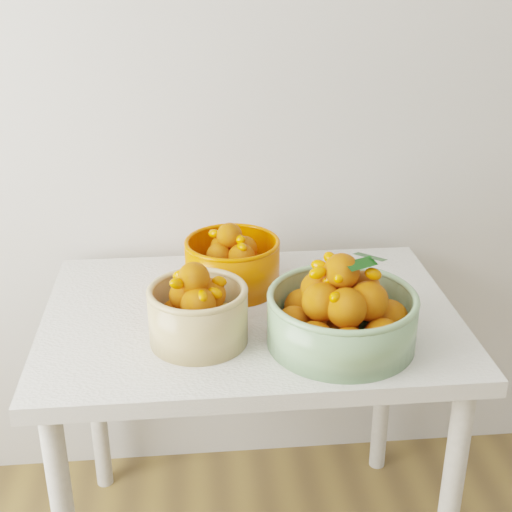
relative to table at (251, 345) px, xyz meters
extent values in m
cube|color=beige|center=(0.27, 0.40, 0.70)|extent=(4.00, 0.04, 2.70)
cube|color=silver|center=(0.00, 0.00, 0.08)|extent=(1.00, 0.70, 0.04)
cylinder|color=silver|center=(0.44, -0.29, -0.30)|extent=(0.05, 0.05, 0.71)
cylinder|color=silver|center=(-0.44, 0.29, -0.30)|extent=(0.05, 0.05, 0.71)
cylinder|color=silver|center=(0.44, 0.29, -0.30)|extent=(0.05, 0.05, 0.71)
cylinder|color=tan|center=(-0.13, -0.12, 0.16)|extent=(0.28, 0.28, 0.13)
torus|color=tan|center=(-0.13, -0.12, 0.22)|extent=(0.28, 0.28, 0.02)
sphere|color=#D1660C|center=(-0.07, -0.13, 0.15)|extent=(0.08, 0.08, 0.08)
sphere|color=#D1660C|center=(-0.11, -0.07, 0.15)|extent=(0.08, 0.08, 0.08)
sphere|color=#D65305|center=(-0.18, -0.09, 0.15)|extent=(0.08, 0.08, 0.08)
sphere|color=#D65305|center=(-0.18, -0.15, 0.15)|extent=(0.07, 0.07, 0.07)
sphere|color=#D65305|center=(-0.11, -0.18, 0.15)|extent=(0.08, 0.08, 0.08)
sphere|color=#D65305|center=(-0.13, -0.12, 0.15)|extent=(0.07, 0.07, 0.07)
sphere|color=#D65305|center=(-0.10, -0.11, 0.20)|extent=(0.07, 0.07, 0.07)
sphere|color=#D65305|center=(-0.16, -0.11, 0.20)|extent=(0.07, 0.07, 0.07)
sphere|color=#D65305|center=(-0.13, -0.15, 0.20)|extent=(0.08, 0.08, 0.08)
sphere|color=#D65305|center=(-0.13, -0.12, 0.25)|extent=(0.07, 0.07, 0.07)
ellipsoid|color=#E15F00|center=(-0.16, -0.12, 0.26)|extent=(0.04, 0.03, 0.03)
ellipsoid|color=#E15F00|center=(-0.14, -0.10, 0.24)|extent=(0.04, 0.04, 0.04)
ellipsoid|color=#E15F00|center=(-0.17, -0.15, 0.25)|extent=(0.05, 0.04, 0.04)
ellipsoid|color=#E15F00|center=(-0.12, -0.17, 0.23)|extent=(0.04, 0.04, 0.04)
ellipsoid|color=#E15F00|center=(-0.08, -0.11, 0.24)|extent=(0.04, 0.04, 0.04)
ellipsoid|color=#E15F00|center=(-0.09, -0.14, 0.22)|extent=(0.05, 0.04, 0.04)
ellipsoid|color=#E15F00|center=(-0.13, -0.13, 0.26)|extent=(0.04, 0.04, 0.03)
ellipsoid|color=#E15F00|center=(-0.13, -0.08, 0.22)|extent=(0.03, 0.04, 0.04)
cylinder|color=#79A070|center=(0.19, -0.16, 0.15)|extent=(0.42, 0.42, 0.12)
torus|color=#79A070|center=(0.19, -0.16, 0.21)|extent=(0.43, 0.43, 0.02)
sphere|color=#D65305|center=(0.29, -0.17, 0.15)|extent=(0.09, 0.09, 0.09)
sphere|color=#D65305|center=(0.26, -0.09, 0.15)|extent=(0.08, 0.08, 0.08)
sphere|color=#D65305|center=(0.19, -0.06, 0.15)|extent=(0.08, 0.08, 0.08)
sphere|color=#D65305|center=(0.11, -0.09, 0.15)|extent=(0.08, 0.08, 0.08)
sphere|color=#D65305|center=(0.08, -0.16, 0.15)|extent=(0.08, 0.08, 0.08)
sphere|color=#D65305|center=(0.11, -0.24, 0.15)|extent=(0.08, 0.08, 0.08)
sphere|color=#D65305|center=(0.18, -0.27, 0.15)|extent=(0.08, 0.08, 0.08)
sphere|color=#D65305|center=(0.26, -0.24, 0.15)|extent=(0.08, 0.08, 0.08)
sphere|color=#D65305|center=(0.19, -0.16, 0.15)|extent=(0.08, 0.08, 0.08)
sphere|color=#D65305|center=(0.24, -0.14, 0.22)|extent=(0.08, 0.08, 0.08)
sphere|color=#D65305|center=(0.19, -0.11, 0.22)|extent=(0.08, 0.08, 0.08)
sphere|color=#D65305|center=(0.14, -0.13, 0.22)|extent=(0.08, 0.08, 0.08)
sphere|color=#D65305|center=(0.14, -0.19, 0.22)|extent=(0.09, 0.09, 0.09)
sphere|color=#D65305|center=(0.18, -0.22, 0.22)|extent=(0.09, 0.09, 0.09)
sphere|color=#D65305|center=(0.24, -0.20, 0.22)|extent=(0.09, 0.09, 0.09)
sphere|color=#D65305|center=(0.18, -0.16, 0.27)|extent=(0.08, 0.08, 0.08)
ellipsoid|color=#E15F00|center=(0.13, -0.17, 0.27)|extent=(0.04, 0.03, 0.04)
ellipsoid|color=#E15F00|center=(0.14, -0.13, 0.27)|extent=(0.05, 0.05, 0.03)
ellipsoid|color=#E15F00|center=(0.16, -0.10, 0.24)|extent=(0.04, 0.05, 0.03)
ellipsoid|color=#E15F00|center=(0.19, -0.15, 0.25)|extent=(0.03, 0.04, 0.04)
ellipsoid|color=#E15F00|center=(0.25, -0.17, 0.27)|extent=(0.05, 0.03, 0.04)
ellipsoid|color=#E15F00|center=(0.16, -0.17, 0.26)|extent=(0.05, 0.04, 0.04)
ellipsoid|color=#E15F00|center=(0.19, -0.15, 0.26)|extent=(0.04, 0.05, 0.04)
ellipsoid|color=#E15F00|center=(0.19, -0.16, 0.27)|extent=(0.03, 0.04, 0.03)
ellipsoid|color=#E15F00|center=(0.20, -0.11, 0.26)|extent=(0.04, 0.05, 0.04)
ellipsoid|color=#E15F00|center=(0.17, -0.09, 0.27)|extent=(0.04, 0.05, 0.03)
ellipsoid|color=#E15F00|center=(0.18, -0.18, 0.27)|extent=(0.05, 0.05, 0.04)
ellipsoid|color=#E15F00|center=(0.19, -0.16, 0.28)|extent=(0.04, 0.05, 0.03)
ellipsoid|color=#E15F00|center=(0.16, -0.23, 0.24)|extent=(0.04, 0.05, 0.04)
ellipsoid|color=#E15F00|center=(0.19, -0.22, 0.24)|extent=(0.03, 0.05, 0.05)
cylinder|color=#E44F00|center=(-0.03, 0.14, 0.16)|extent=(0.29, 0.29, 0.13)
torus|color=#E44F00|center=(-0.03, 0.14, 0.22)|extent=(0.29, 0.29, 0.01)
sphere|color=#D65305|center=(0.04, 0.14, 0.14)|extent=(0.07, 0.07, 0.07)
sphere|color=#D65305|center=(0.01, 0.20, 0.14)|extent=(0.07, 0.07, 0.07)
sphere|color=#D65305|center=(-0.07, 0.20, 0.14)|extent=(0.07, 0.07, 0.07)
sphere|color=#D65305|center=(-0.11, 0.14, 0.14)|extent=(0.07, 0.07, 0.07)
sphere|color=#D65305|center=(-0.07, 0.08, 0.14)|extent=(0.07, 0.07, 0.07)
sphere|color=#D65305|center=(0.00, 0.08, 0.14)|extent=(0.07, 0.07, 0.07)
sphere|color=#D65305|center=(-0.03, 0.14, 0.14)|extent=(0.07, 0.07, 0.07)
sphere|color=#D65305|center=(0.00, 0.16, 0.19)|extent=(0.06, 0.06, 0.06)
sphere|color=#D65305|center=(-0.06, 0.17, 0.19)|extent=(0.07, 0.07, 0.07)
sphere|color=#D65305|center=(-0.07, 0.12, 0.19)|extent=(0.06, 0.06, 0.06)
sphere|color=#D65305|center=(-0.01, 0.10, 0.19)|extent=(0.07, 0.07, 0.07)
sphere|color=#D65305|center=(-0.04, 0.14, 0.24)|extent=(0.07, 0.07, 0.07)
ellipsoid|color=#E15F00|center=(-0.04, 0.14, 0.22)|extent=(0.04, 0.03, 0.04)
ellipsoid|color=#E15F00|center=(-0.04, 0.18, 0.22)|extent=(0.03, 0.04, 0.03)
ellipsoid|color=#E15F00|center=(-0.08, 0.18, 0.23)|extent=(0.04, 0.04, 0.03)
ellipsoid|color=#E15F00|center=(-0.04, 0.15, 0.23)|extent=(0.04, 0.04, 0.03)
ellipsoid|color=#E15F00|center=(-0.02, 0.12, 0.24)|extent=(0.04, 0.04, 0.03)
ellipsoid|color=#E15F00|center=(-0.03, 0.13, 0.24)|extent=(0.04, 0.04, 0.03)
ellipsoid|color=#E15F00|center=(-0.04, 0.17, 0.25)|extent=(0.03, 0.04, 0.03)
ellipsoid|color=#E15F00|center=(-0.02, 0.18, 0.24)|extent=(0.04, 0.04, 0.03)
ellipsoid|color=#E15F00|center=(-0.03, 0.14, 0.22)|extent=(0.04, 0.04, 0.03)
ellipsoid|color=#E15F00|center=(-0.02, 0.15, 0.21)|extent=(0.04, 0.04, 0.03)
ellipsoid|color=#E15F00|center=(-0.01, 0.10, 0.23)|extent=(0.04, 0.04, 0.03)
camera|label=1|loc=(-0.13, -1.52, 0.93)|focal=50.00mm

